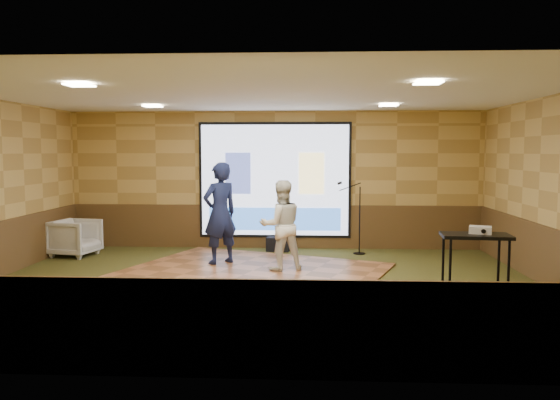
{
  "coord_description": "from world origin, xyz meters",
  "views": [
    {
      "loc": [
        0.72,
        -8.42,
        2.13
      ],
      "look_at": [
        0.25,
        0.82,
        1.3
      ],
      "focal_mm": 35.0,
      "sensor_mm": 36.0,
      "label": 1
    }
  ],
  "objects_px": {
    "player_left": "(220,213)",
    "mic_stand": "(357,230)",
    "projector": "(480,230)",
    "banquet_chair": "(75,238)",
    "av_table": "(475,255)",
    "player_right": "(281,225)",
    "duffel_bag": "(278,244)",
    "dance_floor": "(253,271)",
    "projector_screen": "(275,181)"
  },
  "relations": [
    {
      "from": "dance_floor",
      "to": "banquet_chair",
      "type": "bearing_deg",
      "value": 160.74
    },
    {
      "from": "av_table",
      "to": "banquet_chair",
      "type": "height_order",
      "value": "av_table"
    },
    {
      "from": "mic_stand",
      "to": "player_right",
      "type": "bearing_deg",
      "value": -115.55
    },
    {
      "from": "player_right",
      "to": "projector",
      "type": "relative_size",
      "value": 5.34
    },
    {
      "from": "mic_stand",
      "to": "duffel_bag",
      "type": "height_order",
      "value": "mic_stand"
    },
    {
      "from": "player_right",
      "to": "av_table",
      "type": "bearing_deg",
      "value": 128.31
    },
    {
      "from": "projector",
      "to": "duffel_bag",
      "type": "relative_size",
      "value": 0.62
    },
    {
      "from": "dance_floor",
      "to": "banquet_chair",
      "type": "height_order",
      "value": "banquet_chair"
    },
    {
      "from": "player_right",
      "to": "banquet_chair",
      "type": "xyz_separation_m",
      "value": [
        -4.25,
        1.22,
        -0.45
      ]
    },
    {
      "from": "player_left",
      "to": "mic_stand",
      "type": "bearing_deg",
      "value": 165.57
    },
    {
      "from": "player_left",
      "to": "av_table",
      "type": "height_order",
      "value": "player_left"
    },
    {
      "from": "av_table",
      "to": "player_left",
      "type": "bearing_deg",
      "value": 148.95
    },
    {
      "from": "player_left",
      "to": "banquet_chair",
      "type": "xyz_separation_m",
      "value": [
        -3.09,
        0.72,
        -0.6
      ]
    },
    {
      "from": "projector_screen",
      "to": "player_right",
      "type": "xyz_separation_m",
      "value": [
        0.25,
        -2.33,
        -0.65
      ]
    },
    {
      "from": "projector_screen",
      "to": "dance_floor",
      "type": "relative_size",
      "value": 0.76
    },
    {
      "from": "player_left",
      "to": "banquet_chair",
      "type": "bearing_deg",
      "value": -52.61
    },
    {
      "from": "player_right",
      "to": "dance_floor",
      "type": "bearing_deg",
      "value": -7.35
    },
    {
      "from": "mic_stand",
      "to": "duffel_bag",
      "type": "distance_m",
      "value": 1.7
    },
    {
      "from": "projector",
      "to": "mic_stand",
      "type": "height_order",
      "value": "mic_stand"
    },
    {
      "from": "player_left",
      "to": "dance_floor",
      "type": "bearing_deg",
      "value": 98.91
    },
    {
      "from": "banquet_chair",
      "to": "player_left",
      "type": "bearing_deg",
      "value": -91.29
    },
    {
      "from": "mic_stand",
      "to": "dance_floor",
      "type": "bearing_deg",
      "value": -122.27
    },
    {
      "from": "mic_stand",
      "to": "banquet_chair",
      "type": "height_order",
      "value": "mic_stand"
    },
    {
      "from": "dance_floor",
      "to": "mic_stand",
      "type": "relative_size",
      "value": 2.87
    },
    {
      "from": "projector_screen",
      "to": "duffel_bag",
      "type": "height_order",
      "value": "projector_screen"
    },
    {
      "from": "banquet_chair",
      "to": "projector_screen",
      "type": "bearing_deg",
      "value": -62.75
    },
    {
      "from": "player_right",
      "to": "player_left",
      "type": "bearing_deg",
      "value": -41.29
    },
    {
      "from": "player_right",
      "to": "av_table",
      "type": "distance_m",
      "value": 3.38
    },
    {
      "from": "av_table",
      "to": "projector",
      "type": "height_order",
      "value": "projector"
    },
    {
      "from": "projector_screen",
      "to": "player_left",
      "type": "height_order",
      "value": "projector_screen"
    },
    {
      "from": "duffel_bag",
      "to": "projector",
      "type": "bearing_deg",
      "value": -51.47
    },
    {
      "from": "projector",
      "to": "banquet_chair",
      "type": "height_order",
      "value": "projector"
    },
    {
      "from": "av_table",
      "to": "projector",
      "type": "distance_m",
      "value": 0.36
    },
    {
      "from": "player_right",
      "to": "duffel_bag",
      "type": "xyz_separation_m",
      "value": [
        -0.16,
        2.0,
        -0.68
      ]
    },
    {
      "from": "projector_screen",
      "to": "dance_floor",
      "type": "height_order",
      "value": "projector_screen"
    },
    {
      "from": "dance_floor",
      "to": "player_left",
      "type": "distance_m",
      "value": 1.32
    },
    {
      "from": "player_left",
      "to": "av_table",
      "type": "xyz_separation_m",
      "value": [
        3.97,
        -2.39,
        -0.29
      ]
    },
    {
      "from": "banquet_chair",
      "to": "duffel_bag",
      "type": "xyz_separation_m",
      "value": [
        4.1,
        0.77,
        -0.23
      ]
    },
    {
      "from": "av_table",
      "to": "duffel_bag",
      "type": "height_order",
      "value": "av_table"
    },
    {
      "from": "projector",
      "to": "banquet_chair",
      "type": "distance_m",
      "value": 7.79
    },
    {
      "from": "projector_screen",
      "to": "projector",
      "type": "bearing_deg",
      "value": -52.93
    },
    {
      "from": "mic_stand",
      "to": "projector_screen",
      "type": "bearing_deg",
      "value": 176.39
    },
    {
      "from": "player_left",
      "to": "player_right",
      "type": "height_order",
      "value": "player_left"
    },
    {
      "from": "player_left",
      "to": "mic_stand",
      "type": "height_order",
      "value": "player_left"
    },
    {
      "from": "player_left",
      "to": "mic_stand",
      "type": "xyz_separation_m",
      "value": [
        2.65,
        1.24,
        -0.48
      ]
    },
    {
      "from": "dance_floor",
      "to": "av_table",
      "type": "xyz_separation_m",
      "value": [
        3.3,
        -1.79,
        0.67
      ]
    },
    {
      "from": "duffel_bag",
      "to": "player_right",
      "type": "bearing_deg",
      "value": -85.49
    },
    {
      "from": "player_right",
      "to": "projector",
      "type": "xyz_separation_m",
      "value": [
        2.88,
        -1.82,
        0.2
      ]
    },
    {
      "from": "player_right",
      "to": "duffel_bag",
      "type": "distance_m",
      "value": 2.11
    },
    {
      "from": "player_left",
      "to": "av_table",
      "type": "bearing_deg",
      "value": 109.41
    }
  ]
}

